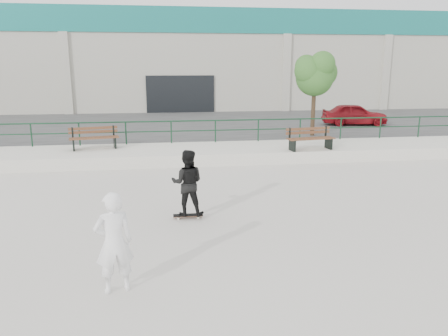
{
  "coord_description": "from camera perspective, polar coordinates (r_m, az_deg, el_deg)",
  "views": [
    {
      "loc": [
        -1.37,
        -8.8,
        3.96
      ],
      "look_at": [
        0.16,
        2.0,
        1.37
      ],
      "focal_mm": 35.0,
      "sensor_mm": 36.0,
      "label": 1
    }
  ],
  "objects": [
    {
      "name": "railing",
      "position": [
        19.84,
        -4.02,
        5.43
      ],
      "size": [
        28.0,
        0.06,
        1.03
      ],
      "color": "#163D25",
      "rests_on": "ledge"
    },
    {
      "name": "seated_skater",
      "position": [
        7.98,
        -14.19,
        -9.44
      ],
      "size": [
        0.77,
        0.6,
        1.85
      ],
      "primitive_type": "imported",
      "rotation": [
        0.0,
        0.0,
        3.4
      ],
      "color": "white",
      "rests_on": "ground"
    },
    {
      "name": "parking_strip",
      "position": [
        27.09,
        -5.09,
        5.41
      ],
      "size": [
        60.0,
        14.0,
        0.5
      ],
      "primitive_type": "cube",
      "color": "#383838",
      "rests_on": "ground"
    },
    {
      "name": "tree",
      "position": [
        22.2,
        11.86,
        12.07
      ],
      "size": [
        2.31,
        2.05,
        4.1
      ],
      "color": "#3C2E1E",
      "rests_on": "parking_strip"
    },
    {
      "name": "ledge",
      "position": [
        18.72,
        -3.68,
        1.88
      ],
      "size": [
        30.0,
        3.0,
        0.5
      ],
      "primitive_type": "cube",
      "color": "silver",
      "rests_on": "ground"
    },
    {
      "name": "standing_skater",
      "position": [
        11.38,
        -4.81,
        -1.95
      ],
      "size": [
        0.94,
        0.79,
        1.75
      ],
      "primitive_type": "imported",
      "rotation": [
        0.0,
        0.0,
        2.98
      ],
      "color": "black",
      "rests_on": "skateboard"
    },
    {
      "name": "bench_left",
      "position": [
        19.17,
        -16.61,
        3.77
      ],
      "size": [
        2.08,
        0.98,
        0.92
      ],
      "rotation": [
        0.0,
        0.0,
        0.21
      ],
      "color": "#4F2C1B",
      "rests_on": "ledge"
    },
    {
      "name": "red_car",
      "position": [
        26.9,
        16.67,
        6.74
      ],
      "size": [
        3.9,
        2.09,
        1.26
      ],
      "primitive_type": "imported",
      "rotation": [
        0.0,
        0.0,
        1.4
      ],
      "color": "maroon",
      "rests_on": "parking_strip"
    },
    {
      "name": "bench_right",
      "position": [
        18.55,
        11.18,
        3.77
      ],
      "size": [
        2.07,
        0.87,
        0.92
      ],
      "rotation": [
        0.0,
        0.0,
        0.15
      ],
      "color": "#4F2C1B",
      "rests_on": "ledge"
    },
    {
      "name": "skateboard",
      "position": [
        11.65,
        -4.72,
        -6.2
      ],
      "size": [
        0.78,
        0.22,
        0.09
      ],
      "rotation": [
        0.0,
        0.0,
        -0.01
      ],
      "color": "black",
      "rests_on": "ground"
    },
    {
      "name": "commercial_building",
      "position": [
        40.82,
        -6.31,
        14.12
      ],
      "size": [
        44.2,
        16.33,
        8.0
      ],
      "color": "#B5B2A2",
      "rests_on": "ground"
    },
    {
      "name": "ground",
      "position": [
        9.75,
        0.75,
        -10.63
      ],
      "size": [
        120.0,
        120.0,
        0.0
      ],
      "primitive_type": "plane",
      "color": "#BAB3AA",
      "rests_on": "ground"
    }
  ]
}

